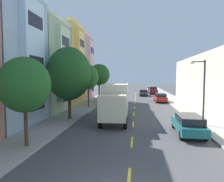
{
  "coord_description": "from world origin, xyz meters",
  "views": [
    {
      "loc": [
        0.3,
        -6.16,
        4.36
      ],
      "look_at": [
        -3.25,
        22.15,
        2.33
      ],
      "focal_mm": 31.84,
      "sensor_mm": 36.0,
      "label": 1
    }
  ],
  "objects": [
    {
      "name": "sidewalk_right",
      "position": [
        7.1,
        28.0,
        0.07
      ],
      "size": [
        3.2,
        120.0,
        0.14
      ],
      "primitive_type": "cube",
      "color": "#99968E",
      "rests_on": "ground_plane"
    },
    {
      "name": "moving_charcoal_sedan",
      "position": [
        1.8,
        39.96,
        0.75
      ],
      "size": [
        1.8,
        4.5,
        1.43
      ],
      "color": "#333338",
      "rests_on": "ground_plane"
    },
    {
      "name": "parked_sedan_orange",
      "position": [
        -4.41,
        34.23,
        0.75
      ],
      "size": [
        1.9,
        4.54,
        1.43
      ],
      "color": "orange",
      "rests_on": "ground_plane"
    },
    {
      "name": "ground_plane",
      "position": [
        0.0,
        30.0,
        0.0
      ],
      "size": [
        160.0,
        160.0,
        0.0
      ],
      "primitive_type": "plane",
      "color": "#424244"
    },
    {
      "name": "street_tree_farthest",
      "position": [
        -6.4,
        28.72,
        4.74
      ],
      "size": [
        3.75,
        3.75,
        6.51
      ],
      "color": "#47331E",
      "rests_on": "sidewalk_left"
    },
    {
      "name": "townhouse_fourth_mustard",
      "position": [
        -14.02,
        24.01,
        6.11
      ],
      "size": [
        11.46,
        6.86,
        12.61
      ],
      "color": "tan",
      "rests_on": "ground_plane"
    },
    {
      "name": "townhouse_fifth_rose",
      "position": [
        -14.94,
        31.07,
        5.99
      ],
      "size": [
        13.28,
        6.86,
        12.38
      ],
      "color": "#CC9E9E",
      "rests_on": "ground_plane"
    },
    {
      "name": "parked_wagon_forest",
      "position": [
        -4.31,
        24.46,
        0.8
      ],
      "size": [
        1.92,
        4.74,
        1.5
      ],
      "color": "#194C28",
      "rests_on": "ground_plane"
    },
    {
      "name": "parked_wagon_white",
      "position": [
        -4.24,
        42.43,
        0.8
      ],
      "size": [
        1.94,
        4.75,
        1.5
      ],
      "color": "silver",
      "rests_on": "ground_plane"
    },
    {
      "name": "lane_centerline_dashes",
      "position": [
        0.0,
        24.5,
        0.0
      ],
      "size": [
        0.14,
        47.2,
        0.01
      ],
      "color": "yellow",
      "rests_on": "ground_plane"
    },
    {
      "name": "delivery_box_truck",
      "position": [
        -1.81,
        13.54,
        2.03
      ],
      "size": [
        2.62,
        7.85,
        3.66
      ],
      "color": "beige",
      "rests_on": "ground_plane"
    },
    {
      "name": "street_tree_nearest",
      "position": [
        -6.4,
        5.02,
        3.88
      ],
      "size": [
        3.07,
        3.07,
        5.43
      ],
      "color": "#47331E",
      "rests_on": "sidewalk_left"
    },
    {
      "name": "townhouse_third_sage",
      "position": [
        -15.43,
        16.95,
        5.49
      ],
      "size": [
        14.27,
        6.86,
        11.39
      ],
      "color": "#99AD8E",
      "rests_on": "ground_plane"
    },
    {
      "name": "sidewalk_left",
      "position": [
        -7.1,
        28.0,
        0.07
      ],
      "size": [
        3.2,
        120.0,
        0.14
      ],
      "primitive_type": "cube",
      "color": "#99968E",
      "rests_on": "ground_plane"
    },
    {
      "name": "parked_suv_burgundy",
      "position": [
        4.38,
        45.36,
        0.99
      ],
      "size": [
        2.02,
        4.83,
        1.93
      ],
      "color": "maroon",
      "rests_on": "ground_plane"
    },
    {
      "name": "parked_hatchback_navy",
      "position": [
        -4.32,
        53.03,
        0.76
      ],
      "size": [
        1.78,
        4.02,
        1.5
      ],
      "color": "navy",
      "rests_on": "ground_plane"
    },
    {
      "name": "parked_wagon_red",
      "position": [
        4.36,
        28.94,
        0.8
      ],
      "size": [
        1.93,
        4.74,
        1.5
      ],
      "color": "#AD1E1E",
      "rests_on": "ground_plane"
    },
    {
      "name": "parked_wagon_teal",
      "position": [
        4.21,
        9.31,
        0.8
      ],
      "size": [
        1.89,
        4.73,
        1.5
      ],
      "color": "#195B60",
      "rests_on": "ground_plane"
    },
    {
      "name": "street_lamp",
      "position": [
        5.92,
        11.9,
        3.5
      ],
      "size": [
        1.35,
        0.28,
        5.69
      ],
      "color": "#38383D",
      "rests_on": "sidewalk_right"
    },
    {
      "name": "parked_wagon_champagne",
      "position": [
        4.28,
        52.37,
        0.8
      ],
      "size": [
        1.87,
        4.72,
        1.5
      ],
      "color": "tan",
      "rests_on": "ground_plane"
    },
    {
      "name": "street_tree_third",
      "position": [
        -6.4,
        20.82,
        4.34
      ],
      "size": [
        2.81,
        2.81,
        5.91
      ],
      "color": "#47331E",
      "rests_on": "sidewalk_left"
    },
    {
      "name": "street_tree_second",
      "position": [
        -6.4,
        12.92,
        4.67
      ],
      "size": [
        4.34,
        4.34,
        7.17
      ],
      "color": "#47331E",
      "rests_on": "sidewalk_left"
    }
  ]
}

